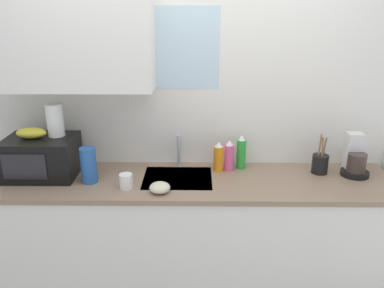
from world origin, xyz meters
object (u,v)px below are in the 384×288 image
at_px(coffee_maker, 355,159).
at_px(small_bowl, 160,188).
at_px(dish_soap_bottle_pink, 229,156).
at_px(banana_bunch, 31,133).
at_px(utensil_crock, 320,163).
at_px(cereal_canister, 89,165).
at_px(dish_soap_bottle_green, 241,153).
at_px(microwave, 42,157).
at_px(paper_towel_roll, 55,120).
at_px(dish_soap_bottle_orange, 218,157).
at_px(mug_white, 126,181).

relative_size(coffee_maker, small_bowl, 2.15).
bearing_deg(dish_soap_bottle_pink, small_bowl, -141.45).
xyz_separation_m(banana_bunch, dish_soap_bottle_pink, (1.32, 0.11, -0.20)).
distance_m(banana_bunch, utensil_crock, 1.96).
bearing_deg(banana_bunch, cereal_canister, -14.38).
bearing_deg(utensil_crock, dish_soap_bottle_green, 171.39).
relative_size(cereal_canister, utensil_crock, 0.85).
bearing_deg(cereal_canister, coffee_maker, 5.07).
bearing_deg(microwave, paper_towel_roll, 27.17).
relative_size(dish_soap_bottle_orange, cereal_canister, 0.90).
bearing_deg(mug_white, cereal_canister, 160.55).
bearing_deg(utensil_crock, dish_soap_bottle_pink, 176.08).
bearing_deg(small_bowl, dish_soap_bottle_pink, 38.55).
distance_m(coffee_maker, dish_soap_bottle_pink, 0.86).
bearing_deg(coffee_maker, dish_soap_bottle_orange, 177.23).
relative_size(dish_soap_bottle_orange, small_bowl, 1.63).
xyz_separation_m(coffee_maker, cereal_canister, (-1.78, -0.16, 0.01)).
relative_size(banana_bunch, coffee_maker, 0.71).
xyz_separation_m(microwave, banana_bunch, (-0.05, 0.00, 0.17)).
bearing_deg(dish_soap_bottle_orange, mug_white, -153.94).
relative_size(dish_soap_bottle_orange, dish_soap_bottle_pink, 0.96).
distance_m(coffee_maker, utensil_crock, 0.23).
distance_m(coffee_maker, cereal_canister, 1.79).
height_order(dish_soap_bottle_orange, dish_soap_bottle_pink, dish_soap_bottle_pink).
bearing_deg(dish_soap_bottle_pink, dish_soap_bottle_green, 23.56).
relative_size(coffee_maker, dish_soap_bottle_green, 1.14).
relative_size(paper_towel_roll, small_bowl, 1.69).
relative_size(microwave, dish_soap_bottle_pink, 2.09).
xyz_separation_m(coffee_maker, small_bowl, (-1.31, -0.31, -0.07)).
relative_size(coffee_maker, dish_soap_bottle_pink, 1.27).
bearing_deg(mug_white, small_bowl, -15.26).
bearing_deg(utensil_crock, banana_bunch, -177.94).
bearing_deg(small_bowl, banana_bunch, 163.88).
relative_size(microwave, small_bowl, 3.54).
height_order(banana_bunch, cereal_canister, banana_bunch).
xyz_separation_m(paper_towel_roll, cereal_canister, (0.24, -0.15, -0.26)).
bearing_deg(banana_bunch, mug_white, -16.42).
xyz_separation_m(banana_bunch, paper_towel_roll, (0.15, 0.05, 0.08)).
height_order(paper_towel_roll, cereal_canister, paper_towel_roll).
bearing_deg(dish_soap_bottle_green, mug_white, -155.92).
height_order(paper_towel_roll, coffee_maker, paper_towel_roll).
distance_m(banana_bunch, small_bowl, 0.94).
bearing_deg(microwave, banana_bunch, 178.20).
distance_m(dish_soap_bottle_pink, mug_white, 0.74).
bearing_deg(dish_soap_bottle_pink, cereal_canister, -167.12).
height_order(dish_soap_bottle_green, cereal_canister, dish_soap_bottle_green).
height_order(dish_soap_bottle_green, utensil_crock, utensil_crock).
distance_m(banana_bunch, paper_towel_roll, 0.18).
bearing_deg(dish_soap_bottle_orange, dish_soap_bottle_pink, 7.03).
bearing_deg(banana_bunch, paper_towel_roll, 18.43).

